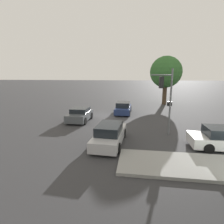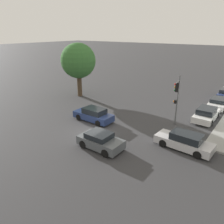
# 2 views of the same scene
# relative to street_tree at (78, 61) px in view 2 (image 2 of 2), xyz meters

# --- Properties ---
(ground_plane) EXTENTS (300.00, 300.00, 0.00)m
(ground_plane) POSITION_rel_street_tree_xyz_m (9.66, -8.46, -5.24)
(ground_plane) COLOR #333335
(street_tree) EXTENTS (5.06, 5.06, 7.81)m
(street_tree) POSITION_rel_street_tree_xyz_m (0.00, 0.00, 0.00)
(street_tree) COLOR #423323
(street_tree) RESTS_ON ground_plane
(traffic_signal) EXTENTS (0.69, 1.75, 5.27)m
(traffic_signal) POSITION_rel_street_tree_xyz_m (15.77, -2.30, -1.84)
(traffic_signal) COLOR #515456
(traffic_signal) RESTS_ON ground_plane
(crossing_car_0) EXTENTS (4.59, 1.97, 1.48)m
(crossing_car_0) POSITION_rel_street_tree_xyz_m (8.10, -6.21, -4.55)
(crossing_car_0) COLOR navy
(crossing_car_0) RESTS_ON ground_plane
(crossing_car_1) EXTENTS (3.90, 2.03, 1.38)m
(crossing_car_1) POSITION_rel_street_tree_xyz_m (12.50, -10.43, -4.57)
(crossing_car_1) COLOR #4C5156
(crossing_car_1) RESTS_ON ground_plane
(crossing_car_2) EXTENTS (4.82, 2.06, 1.46)m
(crossing_car_2) POSITION_rel_street_tree_xyz_m (18.26, -6.36, -4.56)
(crossing_car_2) COLOR #B7B7BC
(crossing_car_2) RESTS_ON ground_plane
(parked_car_0) EXTENTS (2.07, 4.67, 1.44)m
(parked_car_0) POSITION_rel_street_tree_xyz_m (18.06, 1.37, -4.56)
(parked_car_0) COLOR silver
(parked_car_0) RESTS_ON ground_plane
(parked_car_1) EXTENTS (2.19, 4.78, 1.29)m
(parked_car_1) POSITION_rel_street_tree_xyz_m (18.18, 6.71, -4.61)
(parked_car_1) COLOR silver
(parked_car_1) RESTS_ON ground_plane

